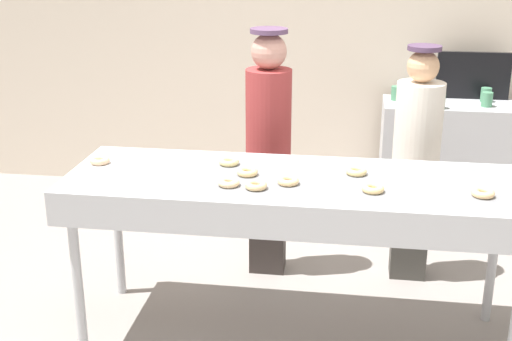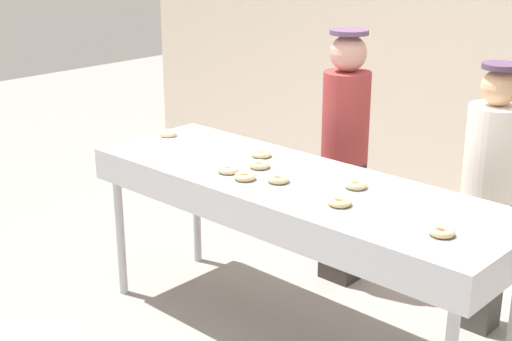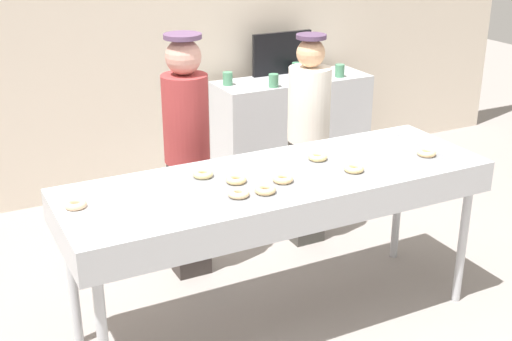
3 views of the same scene
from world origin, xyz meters
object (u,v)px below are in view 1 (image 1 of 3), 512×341
object	(u,v)px
paper_cup_3	(396,93)
menu_display	(473,76)
plain_donut_4	(256,185)
plain_donut_7	(100,160)
paper_cup_1	(440,101)
plain_donut_5	(483,193)
plain_donut_6	(356,171)
worker_assistant	(416,155)
prep_counter	(468,160)
paper_cup_0	(486,95)
plain_donut_1	(229,162)
paper_cup_2	(487,99)
plain_donut_8	(229,183)
plain_donut_0	(288,181)
plain_donut_2	(247,172)
plain_donut_3	(373,189)
worker_baker	(268,142)
fryer_conveyor	(295,194)

from	to	relation	value
paper_cup_3	menu_display	bearing A→B (deg)	13.19
plain_donut_4	plain_donut_7	bearing A→B (deg)	163.96
plain_donut_7	paper_cup_1	xyz separation A→B (m)	(2.12, 1.78, 0.01)
plain_donut_4	plain_donut_5	distance (m)	1.16
plain_donut_6	worker_assistant	xyz separation A→B (m)	(0.39, 0.75, -0.12)
prep_counter	paper_cup_1	world-z (taller)	paper_cup_1
paper_cup_0	plain_donut_1	bearing A→B (deg)	-131.76
plain_donut_7	paper_cup_2	size ratio (longest dim) A/B	1.02
prep_counter	plain_donut_8	bearing A→B (deg)	-125.90
paper_cup_0	plain_donut_0	bearing A→B (deg)	-121.77
plain_donut_2	paper_cup_1	world-z (taller)	paper_cup_1
plain_donut_6	paper_cup_3	xyz separation A→B (m)	(0.31, 1.99, 0.01)
plain_donut_3	menu_display	bearing A→B (deg)	70.57
plain_donut_2	worker_assistant	xyz separation A→B (m)	(0.99, 0.85, -0.12)
plain_donut_0	prep_counter	bearing A→B (deg)	58.92
plain_donut_8	prep_counter	bearing A→B (deg)	54.10
worker_baker	worker_assistant	world-z (taller)	worker_baker
plain_donut_0	worker_baker	world-z (taller)	worker_baker
plain_donut_1	plain_donut_5	bearing A→B (deg)	-12.56
plain_donut_3	worker_baker	xyz separation A→B (m)	(-0.67, 0.96, -0.06)
fryer_conveyor	worker_baker	xyz separation A→B (m)	(-0.25, 0.81, 0.05)
plain_donut_2	plain_donut_7	distance (m)	0.89
fryer_conveyor	plain_donut_1	xyz separation A→B (m)	(-0.40, 0.17, 0.11)
plain_donut_0	plain_donut_7	world-z (taller)	same
fryer_conveyor	plain_donut_5	xyz separation A→B (m)	(0.97, -0.13, 0.11)
plain_donut_2	paper_cup_0	size ratio (longest dim) A/B	1.02
plain_donut_6	plain_donut_3	bearing A→B (deg)	-71.35
plain_donut_2	plain_donut_6	bearing A→B (deg)	9.44
paper_cup_0	paper_cup_2	bearing A→B (deg)	-96.71
worker_assistant	fryer_conveyor	bearing A→B (deg)	41.35
prep_counter	menu_display	bearing A→B (deg)	90.00
plain_donut_2	plain_donut_8	xyz separation A→B (m)	(-0.07, -0.18, 0.00)
plain_donut_4	plain_donut_8	size ratio (longest dim) A/B	1.00
plain_donut_1	paper_cup_2	xyz separation A→B (m)	(1.75, 1.81, 0.01)
plain_donut_6	paper_cup_0	size ratio (longest dim) A/B	1.02
worker_assistant	paper_cup_1	xyz separation A→B (m)	(0.25, 1.00, 0.13)
plain_donut_8	plain_donut_2	bearing A→B (deg)	68.38
plain_donut_5	plain_donut_7	world-z (taller)	same
plain_donut_1	paper_cup_0	distance (m)	2.65
plain_donut_6	plain_donut_7	bearing A→B (deg)	-179.03
plain_donut_0	plain_donut_8	bearing A→B (deg)	-167.30
plain_donut_4	plain_donut_6	xyz separation A→B (m)	(0.52, 0.30, 0.00)
worker_assistant	paper_cup_0	distance (m)	1.45
plain_donut_5	paper_cup_3	xyz separation A→B (m)	(-0.33, 2.24, 0.01)
plain_donut_8	plain_donut_0	bearing A→B (deg)	12.70
prep_counter	menu_display	distance (m)	0.70
plain_donut_1	plain_donut_0	bearing A→B (deg)	-36.13
plain_donut_5	plain_donut_8	distance (m)	1.31
plain_donut_6	paper_cup_3	world-z (taller)	paper_cup_3
fryer_conveyor	plain_donut_6	bearing A→B (deg)	18.31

